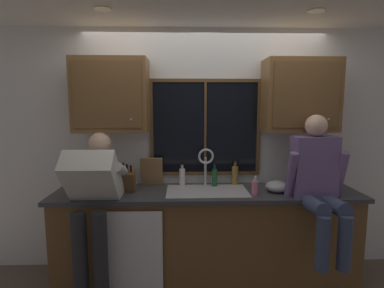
% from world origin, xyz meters
% --- Properties ---
extents(back_wall, '(5.34, 0.12, 2.55)m').
position_xyz_m(back_wall, '(0.00, 0.06, 1.27)').
color(back_wall, silver).
rests_on(back_wall, floor).
extents(ceiling_downlight_left, '(0.14, 0.14, 0.01)m').
position_xyz_m(ceiling_downlight_left, '(-0.88, -0.60, 2.54)').
color(ceiling_downlight_left, '#FFEAB2').
extents(ceiling_downlight_right, '(0.14, 0.14, 0.01)m').
position_xyz_m(ceiling_downlight_right, '(0.88, -0.60, 2.54)').
color(ceiling_downlight_right, '#FFEAB2').
extents(window_glass, '(1.10, 0.02, 0.95)m').
position_xyz_m(window_glass, '(0.01, -0.01, 1.52)').
color(window_glass, black).
extents(window_frame_top, '(1.17, 0.02, 0.04)m').
position_xyz_m(window_frame_top, '(0.01, -0.02, 2.02)').
color(window_frame_top, brown).
extents(window_frame_bottom, '(1.17, 0.02, 0.04)m').
position_xyz_m(window_frame_bottom, '(0.01, -0.02, 1.03)').
color(window_frame_bottom, brown).
extents(window_frame_left, '(0.03, 0.02, 0.95)m').
position_xyz_m(window_frame_left, '(-0.56, -0.02, 1.52)').
color(window_frame_left, brown).
extents(window_frame_right, '(0.03, 0.02, 0.95)m').
position_xyz_m(window_frame_right, '(0.57, -0.02, 1.52)').
color(window_frame_right, brown).
extents(window_mullion_center, '(0.02, 0.02, 0.95)m').
position_xyz_m(window_mullion_center, '(0.01, -0.02, 1.52)').
color(window_mullion_center, brown).
extents(lower_cabinet_run, '(2.94, 0.58, 0.88)m').
position_xyz_m(lower_cabinet_run, '(0.00, -0.29, 0.44)').
color(lower_cabinet_run, brown).
rests_on(lower_cabinet_run, floor).
extents(countertop, '(3.00, 0.62, 0.04)m').
position_xyz_m(countertop, '(0.00, -0.31, 0.90)').
color(countertop, '#38383D').
rests_on(countertop, lower_cabinet_run).
extents(dishwasher_front, '(0.60, 0.02, 0.74)m').
position_xyz_m(dishwasher_front, '(-0.72, -0.61, 0.46)').
color(dishwasher_front, white).
extents(upper_cabinet_left, '(0.72, 0.36, 0.72)m').
position_xyz_m(upper_cabinet_left, '(-0.94, -0.17, 1.86)').
color(upper_cabinet_left, brown).
extents(upper_cabinet_right, '(0.72, 0.36, 0.72)m').
position_xyz_m(upper_cabinet_right, '(0.95, -0.17, 1.86)').
color(upper_cabinet_right, brown).
extents(sink, '(0.80, 0.46, 0.21)m').
position_xyz_m(sink, '(0.01, -0.30, 0.82)').
color(sink, '#B7B7BC').
rests_on(sink, lower_cabinet_run).
extents(faucet, '(0.18, 0.09, 0.40)m').
position_xyz_m(faucet, '(0.01, -0.12, 1.17)').
color(faucet, silver).
rests_on(faucet, countertop).
extents(person_standing, '(0.53, 0.71, 1.51)m').
position_xyz_m(person_standing, '(-1.02, -0.59, 0.94)').
color(person_standing, '#262628').
rests_on(person_standing, floor).
extents(person_sitting_on_counter, '(0.54, 0.60, 1.26)m').
position_xyz_m(person_sitting_on_counter, '(0.99, -0.57, 1.10)').
color(person_sitting_on_counter, '#384260').
rests_on(person_sitting_on_counter, countertop).
extents(knife_block, '(0.12, 0.18, 0.32)m').
position_xyz_m(knife_block, '(-0.77, -0.30, 1.03)').
color(knife_block, brown).
rests_on(knife_block, countertop).
extents(cutting_board, '(0.23, 0.08, 0.30)m').
position_xyz_m(cutting_board, '(-0.56, -0.08, 1.07)').
color(cutting_board, '#997047').
rests_on(cutting_board, countertop).
extents(mixing_bowl, '(0.22, 0.22, 0.11)m').
position_xyz_m(mixing_bowl, '(0.69, -0.34, 0.97)').
color(mixing_bowl, '#B7B7BC').
rests_on(mixing_bowl, countertop).
extents(soap_dispenser, '(0.06, 0.07, 0.19)m').
position_xyz_m(soap_dispenser, '(0.45, -0.45, 0.99)').
color(soap_dispenser, pink).
rests_on(soap_dispenser, countertop).
extents(bottle_green_glass, '(0.07, 0.07, 0.25)m').
position_xyz_m(bottle_green_glass, '(0.32, -0.06, 1.02)').
color(bottle_green_glass, olive).
rests_on(bottle_green_glass, countertop).
extents(bottle_tall_clear, '(0.06, 0.06, 0.23)m').
position_xyz_m(bottle_tall_clear, '(-0.24, -0.08, 1.02)').
color(bottle_tall_clear, silver).
rests_on(bottle_tall_clear, countertop).
extents(bottle_amber_small, '(0.06, 0.06, 0.24)m').
position_xyz_m(bottle_amber_small, '(0.10, -0.12, 1.02)').
color(bottle_amber_small, '#1E592D').
rests_on(bottle_amber_small, countertop).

